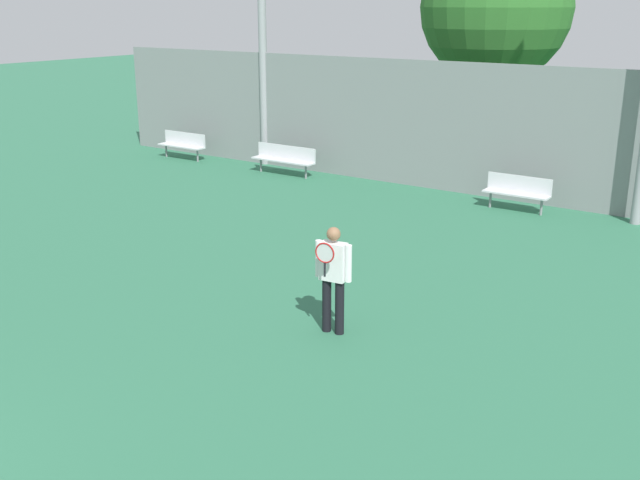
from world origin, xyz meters
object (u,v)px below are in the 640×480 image
Objects in this scene: bench_courtside_near at (284,157)px; tree_green_tall at (496,8)px; bench_adjacent_court at (183,143)px; tennis_player at (333,273)px; bench_by_gate at (518,190)px.

bench_courtside_near is 0.30× the size of tree_green_tall.
bench_adjacent_court is 10.64m from tree_green_tall.
bench_courtside_near is 4.12m from bench_adjacent_court.
bench_adjacent_court is at bearing -179.99° from bench_courtside_near.
tennis_player reaches higher than bench_by_gate.
tennis_player reaches higher than bench_courtside_near.
bench_adjacent_court is 1.09× the size of bench_by_gate.
bench_by_gate is at bearing -0.00° from bench_adjacent_court.
tennis_player is 14.68m from tree_green_tall.
tennis_player is 1.05× the size of bench_by_gate.
bench_adjacent_court is at bearing 180.00° from bench_by_gate.
tennis_player reaches higher than bench_adjacent_court.
tennis_player is at bearing -36.44° from bench_adjacent_court.
tree_green_tall is (-3.02, 5.37, 4.17)m from bench_by_gate.
tree_green_tall reaches higher than bench_by_gate.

